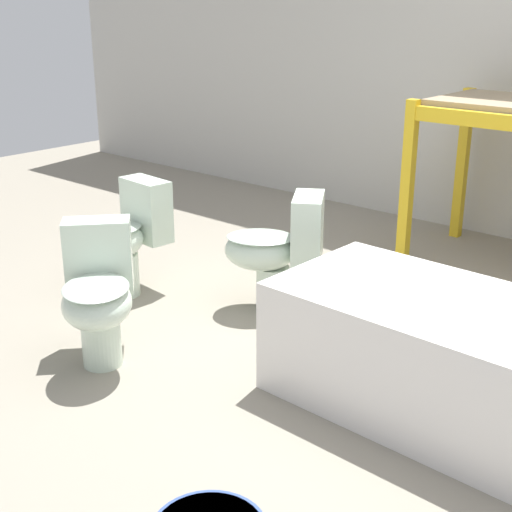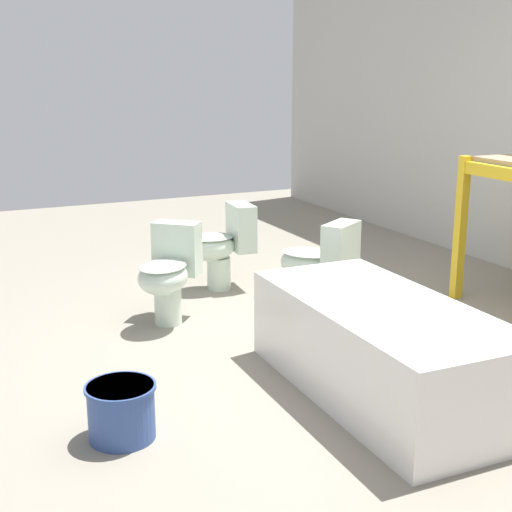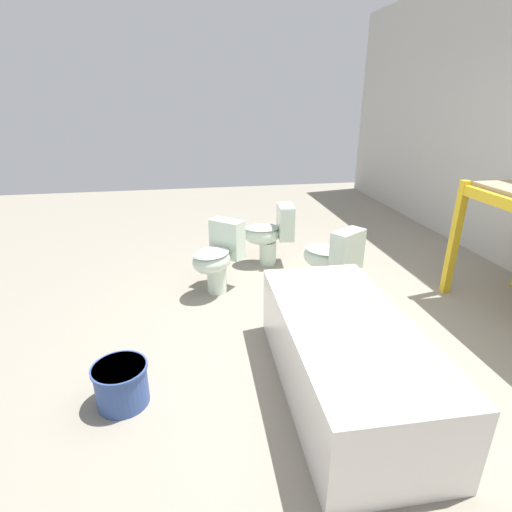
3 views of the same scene
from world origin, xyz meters
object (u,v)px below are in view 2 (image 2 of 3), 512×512
at_px(toilet_far, 221,244).
at_px(bathtub_main, 381,342).
at_px(toilet_near, 168,272).
at_px(bucket_white, 121,410).
at_px(toilet_extra, 319,263).

bearing_deg(toilet_far, bathtub_main, 6.24).
xyz_separation_m(toilet_near, bucket_white, (1.46, -0.73, -0.23)).
bearing_deg(bathtub_main, toilet_far, -177.95).
height_order(toilet_near, bucket_white, toilet_near).
bearing_deg(toilet_near, bucket_white, -75.50).
relative_size(bathtub_main, toilet_far, 2.45).
relative_size(toilet_far, bucket_white, 2.01).
bearing_deg(toilet_near, bathtub_main, -25.71).
bearing_deg(toilet_far, toilet_near, -41.85).
bearing_deg(toilet_near, toilet_extra, 28.22).
distance_m(toilet_near, toilet_far, 0.88).
height_order(bathtub_main, bucket_white, bathtub_main).
bearing_deg(toilet_extra, bathtub_main, 41.35).
bearing_deg(bucket_white, toilet_extra, 124.15).
distance_m(bathtub_main, toilet_extra, 1.40).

